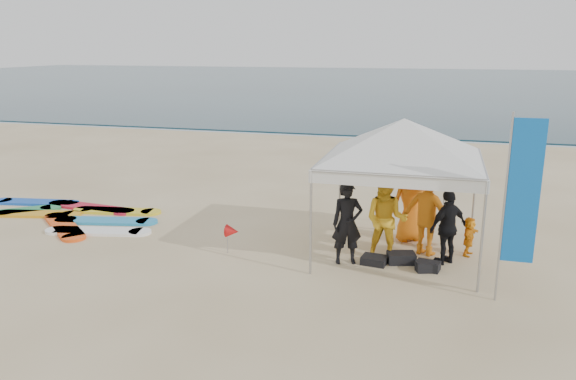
% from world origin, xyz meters
% --- Properties ---
extents(ground, '(120.00, 120.00, 0.00)m').
position_xyz_m(ground, '(0.00, 0.00, 0.00)').
color(ground, beige).
rests_on(ground, ground).
extents(ocean, '(160.00, 84.00, 0.08)m').
position_xyz_m(ocean, '(0.00, 60.00, 0.04)').
color(ocean, '#0C2633').
rests_on(ocean, ground).
extents(shoreline_foam, '(160.00, 1.20, 0.01)m').
position_xyz_m(shoreline_foam, '(0.00, 18.20, 0.00)').
color(shoreline_foam, silver).
rests_on(shoreline_foam, ground).
extents(person_black_a, '(0.72, 0.59, 1.70)m').
position_xyz_m(person_black_a, '(2.14, 1.62, 0.85)').
color(person_black_a, black).
rests_on(person_black_a, ground).
extents(person_yellow, '(0.93, 0.76, 1.81)m').
position_xyz_m(person_yellow, '(2.89, 1.87, 0.91)').
color(person_yellow, yellow).
rests_on(person_yellow, ground).
extents(person_orange_a, '(1.44, 1.20, 1.93)m').
position_xyz_m(person_orange_a, '(3.71, 2.59, 0.97)').
color(person_orange_a, '#CC6812').
rests_on(person_orange_a, ground).
extents(person_black_b, '(0.92, 0.90, 1.56)m').
position_xyz_m(person_black_b, '(4.11, 2.14, 0.78)').
color(person_black_b, black).
rests_on(person_black_b, ground).
extents(person_orange_b, '(1.07, 0.94, 1.84)m').
position_xyz_m(person_orange_b, '(3.30, 3.36, 0.92)').
color(person_orange_b, orange).
rests_on(person_orange_b, ground).
extents(person_seated, '(0.43, 0.82, 0.85)m').
position_xyz_m(person_seated, '(4.57, 2.73, 0.42)').
color(person_seated, orange).
rests_on(person_seated, ground).
extents(canopy_tent, '(4.42, 4.42, 3.34)m').
position_xyz_m(canopy_tent, '(3.12, 2.40, 2.91)').
color(canopy_tent, '#A5A5A8').
rests_on(canopy_tent, ground).
extents(feather_flag, '(0.56, 0.04, 3.32)m').
position_xyz_m(feather_flag, '(5.21, 0.56, 1.95)').
color(feather_flag, '#A5A5A8').
rests_on(feather_flag, ground).
extents(marker_pennant, '(0.28, 0.28, 0.64)m').
position_xyz_m(marker_pennant, '(-0.32, 1.50, 0.49)').
color(marker_pennant, '#A5A5A8').
rests_on(marker_pennant, ground).
extents(gear_pile, '(1.60, 0.76, 0.22)m').
position_xyz_m(gear_pile, '(3.28, 1.74, 0.10)').
color(gear_pile, black).
rests_on(gear_pile, ground).
extents(surfboard_spread, '(5.31, 2.95, 0.07)m').
position_xyz_m(surfboard_spread, '(-5.39, 2.88, 0.04)').
color(surfboard_spread, '#FF5515').
rests_on(surfboard_spread, ground).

